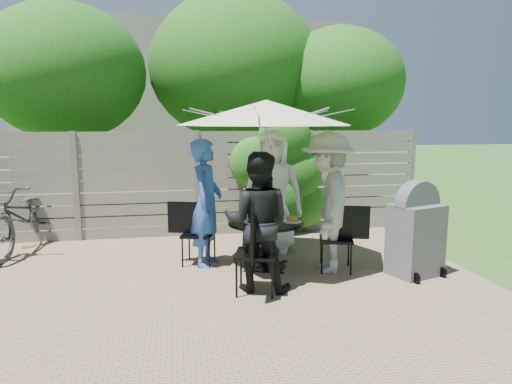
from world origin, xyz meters
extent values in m
plane|color=#2E541A|center=(0.00, 0.00, 0.00)|extent=(60.00, 60.00, 0.00)
cube|color=#8D7652|center=(0.00, 0.50, 0.01)|extent=(7.00, 6.00, 0.02)
cube|color=gray|center=(0.00, 3.00, 0.93)|extent=(8.00, 0.10, 1.85)
ellipsoid|color=#204F12|center=(1.40, 2.85, 0.90)|extent=(1.20, 0.70, 1.80)
cube|color=gray|center=(0.00, 12.00, 2.50)|extent=(10.00, 6.00, 5.00)
ellipsoid|color=#194710|center=(-2.50, 5.00, 2.97)|extent=(3.20, 3.20, 2.72)
ellipsoid|color=#194710|center=(1.00, 5.50, 3.18)|extent=(3.80, 3.80, 3.23)
ellipsoid|color=#194710|center=(3.20, 4.80, 2.83)|extent=(2.80, 2.80, 2.38)
cylinder|color=black|center=(0.83, 1.07, 0.65)|extent=(1.28, 1.28, 0.03)
cylinder|color=black|center=(0.83, 1.07, 0.33)|extent=(0.07, 0.07, 0.65)
cylinder|color=black|center=(0.83, 1.07, 0.02)|extent=(0.54, 0.54, 0.04)
cylinder|color=silver|center=(0.83, 1.07, 1.09)|extent=(0.04, 0.04, 2.17)
cone|color=beige|center=(0.83, 1.07, 2.12)|extent=(2.98, 2.98, 0.33)
cube|color=black|center=(1.13, 1.97, 0.47)|extent=(0.58, 0.58, 0.04)
cube|color=black|center=(1.21, 2.19, 0.72)|extent=(0.18, 0.44, 0.47)
imported|color=white|center=(1.09, 1.86, 0.94)|extent=(1.06, 0.86, 1.89)
cube|color=black|center=(-0.07, 1.37, 0.44)|extent=(0.54, 0.54, 0.03)
cube|color=black|center=(-0.28, 1.43, 0.68)|extent=(0.43, 0.15, 0.44)
imported|color=blue|center=(0.04, 1.33, 0.89)|extent=(0.61, 0.75, 1.77)
cube|color=black|center=(0.53, 0.17, 0.48)|extent=(0.58, 0.58, 0.04)
cube|color=black|center=(0.47, -0.06, 0.74)|extent=(0.16, 0.46, 0.48)
imported|color=black|center=(0.57, 0.28, 0.83)|extent=(0.97, 0.85, 1.67)
cube|color=black|center=(1.73, 0.77, 0.45)|extent=(0.54, 0.54, 0.03)
cube|color=black|center=(1.94, 0.71, 0.68)|extent=(0.43, 0.15, 0.45)
imported|color=#A9AAA5|center=(1.62, 0.81, 0.94)|extent=(1.04, 1.37, 1.88)
cylinder|color=white|center=(0.95, 1.41, 0.67)|extent=(0.26, 0.26, 0.01)
cylinder|color=olive|center=(0.95, 1.41, 0.70)|extent=(0.15, 0.15, 0.05)
cylinder|color=white|center=(0.49, 1.18, 0.67)|extent=(0.26, 0.26, 0.01)
cylinder|color=olive|center=(0.49, 1.18, 0.70)|extent=(0.15, 0.15, 0.05)
cylinder|color=white|center=(0.72, 0.73, 0.67)|extent=(0.26, 0.26, 0.01)
cylinder|color=olive|center=(0.72, 0.73, 0.70)|extent=(0.15, 0.15, 0.05)
cylinder|color=white|center=(1.17, 0.96, 0.67)|extent=(0.26, 0.26, 0.01)
cylinder|color=olive|center=(1.17, 0.96, 0.70)|extent=(0.15, 0.15, 0.05)
cylinder|color=silver|center=(0.81, 1.35, 0.73)|extent=(0.07, 0.07, 0.14)
cylinder|color=silver|center=(0.55, 1.05, 0.73)|extent=(0.07, 0.07, 0.14)
cylinder|color=silver|center=(1.11, 1.09, 0.73)|extent=(0.07, 0.07, 0.14)
cylinder|color=#59280C|center=(0.79, 1.14, 0.74)|extent=(0.09, 0.09, 0.16)
cylinder|color=#C6B293|center=(1.00, 1.25, 0.72)|extent=(0.08, 0.08, 0.12)
imported|color=#333338|center=(-2.71, 2.60, 0.55)|extent=(1.01, 2.16, 1.09)
cube|color=#58585D|center=(2.69, 0.41, 0.48)|extent=(0.74, 0.65, 0.95)
cylinder|color=#58585D|center=(2.69, 0.41, 0.95)|extent=(0.66, 0.38, 0.63)
camera|label=1|loc=(-0.36, -4.89, 2.02)|focal=32.00mm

